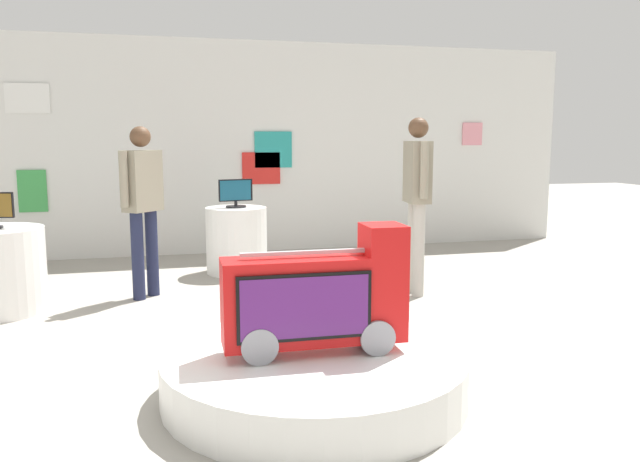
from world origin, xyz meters
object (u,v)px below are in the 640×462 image
Objects in this scene: novelty_firetruck_tv at (318,302)px; display_pedestal_center_rear at (237,240)px; shopper_browsing_rear at (417,191)px; main_display_pedestal at (314,374)px; tv_on_center_rear at (236,193)px; shopper_browsing_near_truck at (143,198)px.

display_pedestal_center_rear is at bearing 90.28° from novelty_firetruck_tv.
novelty_firetruck_tv is 0.63× the size of shopper_browsing_rear.
shopper_browsing_rear reaches higher than display_pedestal_center_rear.
main_display_pedestal is 1.05× the size of shopper_browsing_rear.
main_display_pedestal is at bearing -90.03° from tv_on_center_rear.
tv_on_center_rear is (-0.00, -0.00, 0.55)m from display_pedestal_center_rear.
shopper_browsing_near_truck reaches higher than tv_on_center_rear.
main_display_pedestal is 2.40× the size of display_pedestal_center_rear.
shopper_browsing_near_truck reaches higher than display_pedestal_center_rear.
tv_on_center_rear is at bearing 137.47° from shopper_browsing_rear.
main_display_pedestal is 4.65× the size of tv_on_center_rear.
shopper_browsing_near_truck is (-1.02, -0.95, 0.05)m from tv_on_center_rear.
tv_on_center_rear is 2.21m from shopper_browsing_rear.
novelty_firetruck_tv reaches higher than main_display_pedestal.
main_display_pedestal is 1.10× the size of shopper_browsing_near_truck.
shopper_browsing_near_truck is at bearing 168.43° from shopper_browsing_rear.
display_pedestal_center_rear is 0.55m from tv_on_center_rear.
display_pedestal_center_rear is 2.30m from shopper_browsing_rear.
tv_on_center_rear is at bearing 42.76° from shopper_browsing_near_truck.
shopper_browsing_rear reaches higher than novelty_firetruck_tv.
display_pedestal_center_rear is (0.00, 3.75, 0.25)m from main_display_pedestal.
novelty_firetruck_tv is 3.76m from display_pedestal_center_rear.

